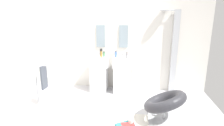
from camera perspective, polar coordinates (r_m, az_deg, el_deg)
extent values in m
cube|color=silver|center=(3.61, -3.79, -17.22)|extent=(4.80, 3.60, 0.04)
cube|color=silver|center=(4.74, 0.12, 7.40)|extent=(4.80, 0.10, 2.60)
cube|color=white|center=(4.68, -4.12, -5.04)|extent=(0.40, 0.40, 0.65)
cylinder|color=white|center=(4.55, -4.22, 0.43)|extent=(0.51, 0.51, 0.27)
cylinder|color=#B7BABF|center=(4.64, -3.89, 3.07)|extent=(0.02, 0.02, 0.10)
cube|color=white|center=(4.59, 3.19, -5.39)|extent=(0.40, 0.40, 0.65)
cylinder|color=white|center=(4.46, 3.27, 0.17)|extent=(0.51, 0.51, 0.27)
cylinder|color=#B7BABF|center=(4.56, 3.46, 2.86)|extent=(0.02, 0.02, 0.10)
cube|color=#8C9EA8|center=(4.71, -3.63, 8.53)|extent=(0.22, 0.03, 0.56)
cube|color=#8C9EA8|center=(4.63, 3.69, 8.43)|extent=(0.22, 0.03, 0.56)
cube|color=#B7BABF|center=(4.70, 19.17, 3.16)|extent=(0.14, 0.08, 2.05)
cylinder|color=#B7BABF|center=(4.58, 18.35, 15.62)|extent=(0.30, 0.02, 0.02)
cylinder|color=#B7BABF|center=(4.53, 16.48, 15.78)|extent=(0.24, 0.24, 0.02)
cube|color=#B7BABF|center=(3.60, 15.97, -16.89)|extent=(0.56, 0.50, 0.06)
cylinder|color=#B7BABF|center=(3.52, 16.16, -14.51)|extent=(0.05, 0.05, 0.34)
torus|color=#333338|center=(3.43, 16.40, -11.57)|extent=(1.04, 1.04, 0.49)
cylinder|color=#B7BABF|center=(4.17, -22.78, -6.38)|extent=(0.03, 0.03, 0.95)
cylinder|color=#B7BABF|center=(3.95, -21.12, -0.82)|extent=(0.36, 0.02, 0.02)
cube|color=#4C515B|center=(4.02, -20.81, -4.27)|extent=(0.04, 0.22, 0.50)
cube|color=white|center=(3.47, 7.83, -18.29)|extent=(0.91, 0.60, 0.01)
cube|color=teal|center=(3.36, 3.85, -18.98)|extent=(0.33, 0.30, 0.03)
cube|color=#B73838|center=(3.33, 5.22, -19.29)|extent=(0.28, 0.25, 0.03)
cylinder|color=white|center=(3.39, 5.96, -17.98)|extent=(0.08, 0.08, 0.10)
cylinder|color=black|center=(4.60, -3.46, 3.35)|extent=(0.06, 0.06, 0.16)
cylinder|color=black|center=(4.59, -3.48, 4.44)|extent=(0.03, 0.03, 0.02)
cylinder|color=#99999E|center=(4.29, 4.74, 2.31)|extent=(0.04, 0.04, 0.13)
cylinder|color=black|center=(4.28, 4.76, 3.28)|extent=(0.02, 0.02, 0.02)
cylinder|color=#C68C38|center=(4.37, -3.44, 2.74)|extent=(0.04, 0.04, 0.15)
cylinder|color=black|center=(4.36, -3.46, 3.86)|extent=(0.02, 0.02, 0.02)
cylinder|color=#4C72B7|center=(4.41, 1.24, 2.75)|extent=(0.05, 0.05, 0.14)
cylinder|color=black|center=(4.40, 1.24, 3.74)|extent=(0.03, 0.03, 0.02)
cylinder|color=#59996B|center=(4.48, -2.57, 2.76)|extent=(0.06, 0.06, 0.11)
cylinder|color=black|center=(4.47, -2.58, 3.58)|extent=(0.03, 0.03, 0.02)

